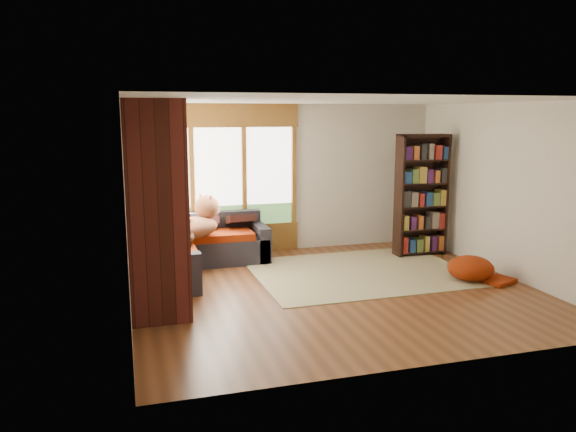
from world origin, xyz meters
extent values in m
plane|color=#572F18|center=(0.00, 0.00, 0.00)|extent=(5.50, 5.50, 0.00)
plane|color=white|center=(0.00, 0.00, 2.60)|extent=(5.50, 5.50, 0.00)
cube|color=silver|center=(0.00, 2.50, 1.30)|extent=(5.50, 0.04, 2.60)
cube|color=silver|center=(0.00, -2.50, 1.30)|extent=(5.50, 0.04, 2.60)
cube|color=silver|center=(-2.75, 0.00, 1.30)|extent=(0.04, 5.00, 2.60)
cube|color=silver|center=(2.75, 0.00, 1.30)|extent=(0.04, 5.00, 2.60)
cube|color=brown|center=(-1.20, 2.47, 1.35)|extent=(2.82, 0.10, 1.90)
cube|color=white|center=(-1.20, 2.47, 1.35)|extent=(2.54, 0.09, 1.62)
cube|color=brown|center=(-2.72, 1.20, 1.35)|extent=(0.10, 2.62, 1.90)
cube|color=white|center=(-2.72, 1.20, 1.35)|extent=(0.09, 2.36, 1.62)
cube|color=#60814F|center=(-2.69, 2.03, 1.75)|extent=(0.03, 0.72, 0.90)
cube|color=#471914|center=(-2.40, -0.35, 1.30)|extent=(0.70, 0.70, 2.60)
cube|color=black|center=(-1.65, 2.05, 0.21)|extent=(2.20, 0.90, 0.42)
cube|color=black|center=(-1.65, 2.40, 0.61)|extent=(2.20, 0.20, 0.38)
cube|color=black|center=(-0.65, 2.05, 0.30)|extent=(0.20, 0.90, 0.60)
cube|color=maroon|center=(-1.75, 1.93, 0.48)|extent=(1.90, 0.66, 0.12)
cube|color=black|center=(-2.30, 1.40, 0.21)|extent=(0.90, 2.20, 0.42)
cube|color=black|center=(-2.65, 1.40, 0.61)|extent=(0.20, 2.20, 0.38)
cube|color=black|center=(-2.30, 0.40, 0.30)|extent=(0.90, 0.20, 0.60)
cube|color=maroon|center=(-2.18, 1.05, 0.48)|extent=(0.66, 1.20, 0.12)
cube|color=maroon|center=(-2.18, 2.00, 0.48)|extent=(0.66, 0.66, 0.12)
cube|color=beige|center=(0.70, 0.72, 0.01)|extent=(3.29, 2.53, 0.01)
cube|color=black|center=(2.57, 1.47, 1.05)|extent=(0.04, 0.30, 2.09)
cube|color=black|center=(1.71, 1.47, 1.05)|extent=(0.04, 0.30, 2.09)
cube|color=black|center=(2.14, 1.61, 1.05)|extent=(0.90, 0.02, 2.09)
cube|color=black|center=(2.14, 1.47, 0.06)|extent=(0.82, 0.28, 0.03)
cube|color=black|center=(2.14, 1.47, 0.46)|extent=(0.82, 0.28, 0.03)
cube|color=black|center=(2.14, 1.47, 0.86)|extent=(0.82, 0.28, 0.03)
cube|color=black|center=(2.14, 1.47, 1.26)|extent=(0.82, 0.28, 0.03)
cube|color=black|center=(2.14, 1.47, 1.65)|extent=(0.82, 0.28, 0.03)
cube|color=black|center=(2.14, 1.47, 2.05)|extent=(0.82, 0.28, 0.03)
cube|color=#726659|center=(2.14, 1.45, 1.05)|extent=(0.78, 0.22, 1.93)
ellipsoid|color=maroon|center=(2.10, -0.12, 0.19)|extent=(0.69, 0.69, 0.36)
ellipsoid|color=brown|center=(-1.80, 1.52, 0.78)|extent=(1.15, 1.08, 0.33)
sphere|color=brown|center=(-1.52, 1.72, 0.94)|extent=(0.55, 0.55, 0.39)
cone|color=brown|center=(-1.57, 1.69, 1.09)|extent=(0.20, 0.20, 0.17)
ellipsoid|color=black|center=(-2.03, 1.20, 0.70)|extent=(0.62, 0.77, 0.23)
sphere|color=black|center=(-2.11, 1.43, 0.81)|extent=(0.34, 0.34, 0.27)
cone|color=black|center=(-2.09, 1.39, 0.92)|extent=(0.13, 0.13, 0.12)
cube|color=black|center=(-0.95, 2.26, 0.78)|extent=(0.45, 0.12, 0.45)
cube|color=black|center=(-1.55, 2.26, 0.78)|extent=(0.45, 0.12, 0.45)
cube|color=black|center=(-2.48, 1.80, 0.78)|extent=(0.45, 0.12, 0.45)
cube|color=black|center=(-2.48, 0.70, 0.78)|extent=(0.45, 0.12, 0.45)
cube|color=maroon|center=(-2.15, 2.26, 0.78)|extent=(0.42, 0.12, 0.42)
camera|label=1|loc=(-2.74, -7.04, 2.44)|focal=35.00mm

